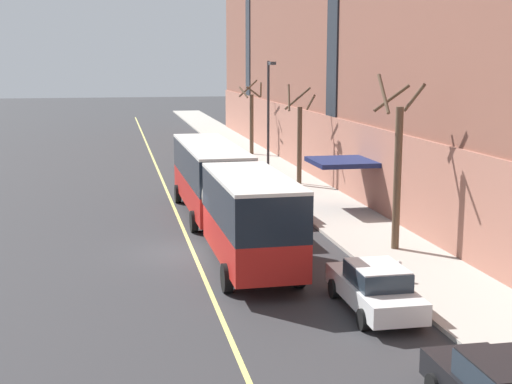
# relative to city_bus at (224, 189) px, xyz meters

# --- Properties ---
(ground_plane) EXTENTS (260.00, 260.00, 0.00)m
(ground_plane) POSITION_rel_city_bus_xyz_m (-1.91, -2.69, -2.12)
(ground_plane) COLOR #303033
(sidewalk) EXTENTS (4.04, 160.00, 0.15)m
(sidewalk) POSITION_rel_city_bus_xyz_m (6.41, 0.31, -2.04)
(sidewalk) COLOR #ADA89E
(sidewalk) RESTS_ON ground
(city_bus) EXTENTS (3.06, 19.33, 3.65)m
(city_bus) POSITION_rel_city_bus_xyz_m (0.00, 0.00, 0.00)
(city_bus) COLOR red
(city_bus) RESTS_ON ground
(parked_car_silver_1) EXTENTS (2.03, 4.40, 1.56)m
(parked_car_silver_1) POSITION_rel_city_bus_xyz_m (3.30, 29.22, -1.33)
(parked_car_silver_1) COLOR #B7B7BC
(parked_car_silver_1) RESTS_ON ground
(parked_car_white_2) EXTENTS (1.95, 4.71, 1.56)m
(parked_car_white_2) POSITION_rel_city_bus_xyz_m (3.07, -10.83, -1.33)
(parked_car_white_2) COLOR silver
(parked_car_white_2) RESTS_ON ground
(parked_car_red_3) EXTENTS (2.02, 4.51, 1.56)m
(parked_car_red_3) POSITION_rel_city_bus_xyz_m (3.24, 2.58, -1.33)
(parked_car_red_3) COLOR #B21E19
(parked_car_red_3) RESTS_ON ground
(parked_car_red_4) EXTENTS (2.07, 4.67, 1.56)m
(parked_car_red_4) POSITION_rel_city_bus_xyz_m (3.09, 14.66, -1.33)
(parked_car_red_4) COLOR #B21E19
(parked_car_red_4) RESTS_ON ground
(parked_car_black_6) EXTENTS (1.96, 4.66, 1.56)m
(parked_car_black_6) POSITION_rel_city_bus_xyz_m (3.10, 21.32, -1.33)
(parked_car_black_6) COLOR black
(parked_car_black_6) RESTS_ON ground
(street_tree_mid_block) EXTENTS (1.69, 1.58, 7.08)m
(street_tree_mid_block) POSITION_rel_city_bus_xyz_m (6.43, -4.19, 1.46)
(street_tree_mid_block) COLOR brown
(street_tree_mid_block) RESTS_ON sidewalk
(street_tree_far_uptown) EXTENTS (1.76, 1.61, 6.18)m
(street_tree_far_uptown) POSITION_rel_city_bus_xyz_m (6.44, 11.30, 1.01)
(street_tree_far_uptown) COLOR brown
(street_tree_far_uptown) RESTS_ON sidewalk
(street_tree_far_downtown) EXTENTS (1.95, 1.95, 6.07)m
(street_tree_far_downtown) POSITION_rel_city_bus_xyz_m (6.45, 26.72, 1.11)
(street_tree_far_downtown) COLOR brown
(street_tree_far_downtown) RESTS_ON sidewalk
(street_lamp) EXTENTS (0.36, 1.48, 7.60)m
(street_lamp) POSITION_rel_city_bus_xyz_m (4.99, 13.37, 2.63)
(street_lamp) COLOR #2D2D30
(street_lamp) RESTS_ON sidewalk
(fire_hydrant) EXTENTS (0.42, 0.24, 0.72)m
(fire_hydrant) POSITION_rel_city_bus_xyz_m (4.89, -8.39, -1.62)
(fire_hydrant) COLOR red
(fire_hydrant) RESTS_ON sidewalk
(lane_centerline) EXTENTS (0.16, 140.00, 0.01)m
(lane_centerline) POSITION_rel_city_bus_xyz_m (-1.70, 0.31, -2.11)
(lane_centerline) COLOR #E0D66B
(lane_centerline) RESTS_ON ground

